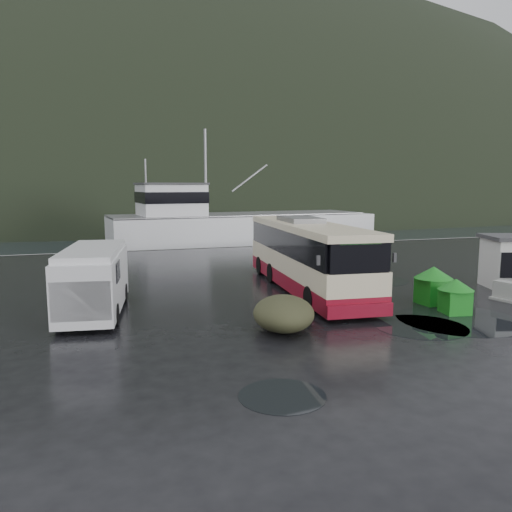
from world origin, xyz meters
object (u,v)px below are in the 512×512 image
object	(u,v)px
jersey_barrier_a	(512,301)
white_van	(96,313)
fishing_trawler	(239,236)
waste_bin_right	(454,313)
dome_tent	(283,329)
waste_bin_left	(432,304)
jersey_barrier_b	(439,303)
coach_bus	(306,289)

from	to	relation	value
jersey_barrier_a	white_van	bearing A→B (deg)	168.70
fishing_trawler	waste_bin_right	bearing A→B (deg)	-96.27
white_van	dome_tent	xyz separation A→B (m)	(6.05, -4.22, 0.00)
white_van	jersey_barrier_a	size ratio (longest dim) A/B	3.79
waste_bin_left	dome_tent	world-z (taller)	waste_bin_left
waste_bin_left	jersey_barrier_b	world-z (taller)	waste_bin_left
jersey_barrier_a	jersey_barrier_b	xyz separation A→B (m)	(-3.05, 0.75, 0.00)
jersey_barrier_a	jersey_barrier_b	distance (m)	3.14
dome_tent	jersey_barrier_b	distance (m)	7.74
white_van	coach_bus	bearing A→B (deg)	17.65
white_van	jersey_barrier_a	distance (m)	16.99
waste_bin_left	jersey_barrier_b	bearing A→B (deg)	12.05
dome_tent	jersey_barrier_a	xyz separation A→B (m)	(10.61, 0.89, 0.00)
white_van	jersey_barrier_b	size ratio (longest dim) A/B	3.45
waste_bin_left	dome_tent	bearing A→B (deg)	-167.70
coach_bus	waste_bin_right	xyz separation A→B (m)	(3.59, -5.83, 0.00)
waste_bin_right	jersey_barrier_b	size ratio (longest dim) A/B	0.76
white_van	jersey_barrier_a	world-z (taller)	white_van
waste_bin_right	jersey_barrier_b	bearing A→B (deg)	70.12
waste_bin_left	dome_tent	size ratio (longest dim) A/B	0.54
coach_bus	jersey_barrier_b	world-z (taller)	coach_bus
coach_bus	jersey_barrier_b	size ratio (longest dim) A/B	6.73
jersey_barrier_a	fishing_trawler	xyz separation A→B (m)	(-3.26, 30.17, 0.00)
waste_bin_left	jersey_barrier_a	distance (m)	3.53
white_van	fishing_trawler	world-z (taller)	fishing_trawler
dome_tent	fishing_trawler	size ratio (longest dim) A/B	0.10
waste_bin_left	jersey_barrier_a	world-z (taller)	waste_bin_left
white_van	waste_bin_left	size ratio (longest dim) A/B	3.91
coach_bus	jersey_barrier_b	distance (m)	5.91
coach_bus	waste_bin_left	world-z (taller)	coach_bus
fishing_trawler	dome_tent	bearing A→B (deg)	-108.86
fishing_trawler	white_van	bearing A→B (deg)	-122.07
jersey_barrier_a	fishing_trawler	distance (m)	30.35
waste_bin_right	white_van	bearing A→B (deg)	161.97
coach_bus	dome_tent	bearing A→B (deg)	-115.13
jersey_barrier_a	jersey_barrier_b	size ratio (longest dim) A/B	0.91
coach_bus	waste_bin_left	bearing A→B (deg)	-43.53
coach_bus	jersey_barrier_a	xyz separation A→B (m)	(7.24, -4.93, 0.00)
white_van	fishing_trawler	xyz separation A→B (m)	(13.39, 26.84, 0.00)
white_van	jersey_barrier_b	bearing A→B (deg)	-2.70
waste_bin_left	dome_tent	xyz separation A→B (m)	(-7.14, -1.56, 0.00)
coach_bus	waste_bin_left	distance (m)	5.69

